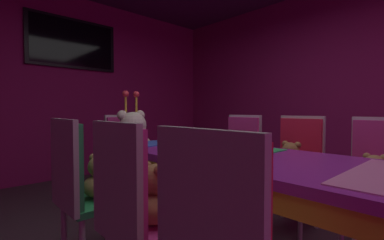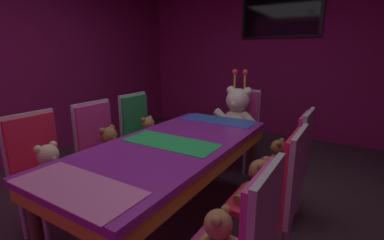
{
  "view_description": "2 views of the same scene",
  "coord_description": "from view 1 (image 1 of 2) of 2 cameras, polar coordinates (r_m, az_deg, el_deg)",
  "views": [
    {
      "loc": [
        -1.47,
        -1.1,
        1.04
      ],
      "look_at": [
        -0.08,
        0.38,
        0.96
      ],
      "focal_mm": 24.87,
      "sensor_mm": 36.0,
      "label": 1
    },
    {
      "loc": [
        1.19,
        -1.62,
        1.43
      ],
      "look_at": [
        -0.14,
        0.54,
        0.79
      ],
      "focal_mm": 25.04,
      "sensor_mm": 36.0,
      "label": 2
    }
  ],
  "objects": [
    {
      "name": "teddy_left_1",
      "position": [
        1.42,
        -7.6,
        -16.16
      ],
      "size": [
        0.26,
        0.33,
        0.32
      ],
      "color": "olive",
      "rests_on": "chair_left_1"
    },
    {
      "name": "chair_right_1",
      "position": [
        2.62,
        21.73,
        -7.7
      ],
      "size": [
        0.42,
        0.41,
        0.98
      ],
      "rotation": [
        0.0,
        0.0,
        3.14
      ],
      "color": "red",
      "rests_on": "ground_plane"
    },
    {
      "name": "teddy_left_2",
      "position": [
        1.9,
        -19.14,
        -11.9
      ],
      "size": [
        0.24,
        0.3,
        0.29
      ],
      "color": "#9E7247",
      "rests_on": "chair_left_2"
    },
    {
      "name": "teddy_right_0",
      "position": [
        2.29,
        34.46,
        -9.9
      ],
      "size": [
        0.22,
        0.29,
        0.27
      ],
      "rotation": [
        0.0,
        0.0,
        3.14
      ],
      "color": "#9E7247",
      "rests_on": "chair_right_0"
    },
    {
      "name": "wall_right",
      "position": [
        4.23,
        31.79,
        6.72
      ],
      "size": [
        0.12,
        6.4,
        2.8
      ],
      "primitive_type": "cube",
      "color": "#8C1959",
      "rests_on": "ground_plane"
    },
    {
      "name": "chair_left_1",
      "position": [
        1.34,
        -12.92,
        -17.14
      ],
      "size": [
        0.42,
        0.41,
        0.98
      ],
      "color": "#CC338C",
      "rests_on": "ground_plane"
    },
    {
      "name": "king_teddy_bear",
      "position": [
        2.9,
        -12.45,
        -4.41
      ],
      "size": [
        0.61,
        0.47,
        0.78
      ],
      "rotation": [
        0.0,
        0.0,
        -1.57
      ],
      "color": "silver",
      "rests_on": "throne_chair"
    },
    {
      "name": "teddy_left_0",
      "position": [
        1.02,
        12.13,
        -23.59
      ],
      "size": [
        0.26,
        0.33,
        0.32
      ],
      "color": "beige",
      "rests_on": "chair_left_0"
    },
    {
      "name": "chair_right_0",
      "position": [
        2.42,
        35.21,
        -8.75
      ],
      "size": [
        0.42,
        0.41,
        0.98
      ],
      "rotation": [
        0.0,
        0.0,
        3.14
      ],
      "color": "#CC338C",
      "rests_on": "ground_plane"
    },
    {
      "name": "throne_chair",
      "position": [
        3.06,
        -14.01,
        -6.22
      ],
      "size": [
        0.41,
        0.42,
        0.98
      ],
      "rotation": [
        0.0,
        0.0,
        -1.57
      ],
      "color": "#CC338C",
      "rests_on": "ground_plane"
    },
    {
      "name": "chair_left_2",
      "position": [
        1.84,
        -23.33,
        -11.9
      ],
      "size": [
        0.42,
        0.41,
        0.98
      ],
      "color": "#268C4C",
      "rests_on": "ground_plane"
    },
    {
      "name": "teddy_right_2",
      "position": [
        2.79,
        8.54,
        -7.53
      ],
      "size": [
        0.21,
        0.28,
        0.26
      ],
      "rotation": [
        0.0,
        0.0,
        3.14
      ],
      "color": "brown",
      "rests_on": "chair_right_2"
    },
    {
      "name": "teddy_right_1",
      "position": [
        2.49,
        20.29,
        -8.35
      ],
      "size": [
        0.25,
        0.32,
        0.31
      ],
      "rotation": [
        0.0,
        0.0,
        3.14
      ],
      "color": "olive",
      "rests_on": "chair_right_1"
    },
    {
      "name": "banquet_table",
      "position": [
        1.88,
        9.93,
        -9.75
      ],
      "size": [
        0.9,
        2.02,
        0.75
      ],
      "color": "purple",
      "rests_on": "ground_plane"
    },
    {
      "name": "wall_tv",
      "position": [
        4.57,
        -24.1,
        14.74
      ],
      "size": [
        1.3,
        0.06,
        0.75
      ],
      "color": "black"
    },
    {
      "name": "chair_right_2",
      "position": [
        2.9,
        10.29,
        -6.65
      ],
      "size": [
        0.42,
        0.41,
        0.98
      ],
      "rotation": [
        0.0,
        0.0,
        3.14
      ],
      "color": "#CC338C",
      "rests_on": "ground_plane"
    },
    {
      "name": "wall_back",
      "position": [
        4.56,
        -24.36,
        6.5
      ],
      "size": [
        5.2,
        0.12,
        2.8
      ],
      "primitive_type": "cube",
      "color": "#8C1959",
      "rests_on": "ground_plane"
    }
  ]
}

